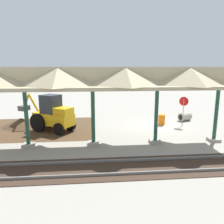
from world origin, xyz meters
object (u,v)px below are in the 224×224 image
concrete_pipe (185,117)px  traffic_barrel (162,120)px  stop_sign (184,105)px  backhoe (52,115)px

concrete_pipe → traffic_barrel: (2.61, 1.24, 0.07)m
traffic_barrel → stop_sign: bearing=165.7°
backhoe → stop_sign: bearing=-177.5°
concrete_pipe → traffic_barrel: size_ratio=1.41×
stop_sign → backhoe: 10.74m
concrete_pipe → traffic_barrel: traffic_barrel is taller
stop_sign → backhoe: backhoe is taller
stop_sign → backhoe: bearing=2.5°
backhoe → concrete_pipe: (-11.64, -2.14, -0.89)m
backhoe → traffic_barrel: size_ratio=5.43×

